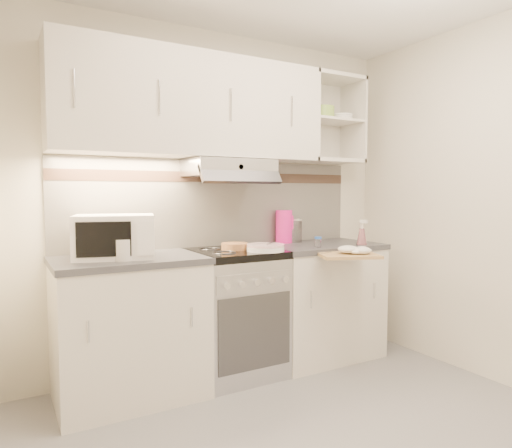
# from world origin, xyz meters

# --- Properties ---
(ground) EXTENTS (3.00, 3.00, 0.00)m
(ground) POSITION_xyz_m (0.00, 0.00, 0.00)
(ground) COLOR gray
(ground) RESTS_ON ground
(room_shell) EXTENTS (3.04, 2.84, 2.52)m
(room_shell) POSITION_xyz_m (0.00, 0.37, 1.63)
(room_shell) COLOR silver
(room_shell) RESTS_ON ground
(base_cabinet_left) EXTENTS (0.90, 0.60, 0.86)m
(base_cabinet_left) POSITION_xyz_m (-0.75, 1.10, 0.43)
(base_cabinet_left) COLOR silver
(base_cabinet_left) RESTS_ON ground
(worktop_left) EXTENTS (0.92, 0.62, 0.04)m
(worktop_left) POSITION_xyz_m (-0.75, 1.10, 0.88)
(worktop_left) COLOR #47474C
(worktop_left) RESTS_ON base_cabinet_left
(base_cabinet_right) EXTENTS (0.90, 0.60, 0.86)m
(base_cabinet_right) POSITION_xyz_m (0.75, 1.10, 0.43)
(base_cabinet_right) COLOR silver
(base_cabinet_right) RESTS_ON ground
(worktop_right) EXTENTS (0.92, 0.62, 0.04)m
(worktop_right) POSITION_xyz_m (0.75, 1.10, 0.88)
(worktop_right) COLOR #47474C
(worktop_right) RESTS_ON base_cabinet_right
(electric_range) EXTENTS (0.60, 0.60, 0.90)m
(electric_range) POSITION_xyz_m (0.00, 1.10, 0.45)
(electric_range) COLOR #B7B7BC
(electric_range) RESTS_ON ground
(microwave) EXTENTS (0.55, 0.46, 0.27)m
(microwave) POSITION_xyz_m (-0.83, 1.11, 1.03)
(microwave) COLOR white
(microwave) RESTS_ON worktop_left
(watering_can) EXTENTS (0.23, 0.12, 0.20)m
(watering_can) POSITION_xyz_m (-0.80, 0.97, 0.97)
(watering_can) COLOR silver
(watering_can) RESTS_ON worktop_left
(plate_stack) EXTENTS (0.26, 0.26, 0.06)m
(plate_stack) POSITION_xyz_m (0.15, 0.92, 0.92)
(plate_stack) COLOR white
(plate_stack) RESTS_ON electric_range
(bread_loaf) EXTENTS (0.19, 0.19, 0.05)m
(bread_loaf) POSITION_xyz_m (-0.00, 1.10, 0.92)
(bread_loaf) COLOR #A7773D
(bread_loaf) RESTS_ON electric_range
(pink_pitcher) EXTENTS (0.14, 0.13, 0.26)m
(pink_pitcher) POSITION_xyz_m (0.55, 1.30, 1.03)
(pink_pitcher) COLOR #FC1D98
(pink_pitcher) RESTS_ON worktop_right
(glass_jar) EXTENTS (0.10, 0.10, 0.19)m
(glass_jar) POSITION_xyz_m (0.66, 1.30, 1.00)
(glass_jar) COLOR white
(glass_jar) RESTS_ON worktop_right
(spice_jar) EXTENTS (0.05, 0.05, 0.08)m
(spice_jar) POSITION_xyz_m (0.61, 0.93, 0.94)
(spice_jar) COLOR white
(spice_jar) RESTS_ON worktop_right
(spray_bottle) EXTENTS (0.08, 0.08, 0.21)m
(spray_bottle) POSITION_xyz_m (0.99, 0.88, 0.98)
(spray_bottle) COLOR pink
(spray_bottle) RESTS_ON worktop_right
(cutting_board) EXTENTS (0.50, 0.48, 0.02)m
(cutting_board) POSITION_xyz_m (0.66, 0.67, 0.87)
(cutting_board) COLOR tan
(cutting_board) RESTS_ON base_cabinet_right
(dish_towel) EXTENTS (0.26, 0.23, 0.07)m
(dish_towel) POSITION_xyz_m (0.66, 0.64, 0.91)
(dish_towel) COLOR silver
(dish_towel) RESTS_ON cutting_board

